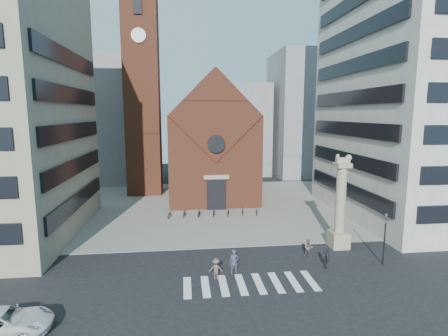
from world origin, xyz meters
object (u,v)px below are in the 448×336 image
at_px(traffic_light, 385,238).
at_px(pedestrian_0, 234,262).
at_px(scooter_0, 169,214).
at_px(lion_column, 340,211).
at_px(white_car, 3,322).
at_px(pedestrian_2, 327,259).
at_px(pedestrian_1, 308,248).

distance_m(traffic_light, pedestrian_0, 12.44).
distance_m(traffic_light, scooter_0, 23.43).
bearing_deg(traffic_light, lion_column, 116.46).
bearing_deg(scooter_0, lion_column, -23.97).
relative_size(pedestrian_0, scooter_0, 1.20).
bearing_deg(white_car, lion_column, -68.79).
xyz_separation_m(pedestrian_0, scooter_0, (-5.49, 15.29, -0.49)).
xyz_separation_m(white_car, scooter_0, (8.42, 21.20, -0.25)).
relative_size(traffic_light, pedestrian_2, 2.51).
bearing_deg(pedestrian_2, lion_column, -18.63).
bearing_deg(pedestrian_2, white_car, 120.93).
xyz_separation_m(lion_column, traffic_light, (1.99, -4.00, -1.17)).
xyz_separation_m(lion_column, pedestrian_2, (-2.95, -4.32, -2.60)).
bearing_deg(pedestrian_2, pedestrian_1, 28.11).
xyz_separation_m(white_car, pedestrian_0, (13.92, 5.90, 0.24)).
xyz_separation_m(pedestrian_0, pedestrian_1, (6.85, 2.54, -0.21)).
bearing_deg(pedestrian_0, traffic_light, 0.99).
bearing_deg(pedestrian_1, lion_column, 41.12).
distance_m(pedestrian_1, pedestrian_2, 2.68).
xyz_separation_m(white_car, pedestrian_2, (21.35, 5.83, 0.13)).
height_order(pedestrian_0, pedestrian_1, pedestrian_0).
distance_m(traffic_light, pedestrian_2, 5.15).
distance_m(pedestrian_0, pedestrian_1, 7.31).
relative_size(pedestrian_0, pedestrian_2, 1.13).
height_order(pedestrian_0, scooter_0, pedestrian_0).
height_order(traffic_light, pedestrian_1, traffic_light).
xyz_separation_m(white_car, pedestrian_1, (20.77, 8.44, 0.04)).
relative_size(lion_column, pedestrian_0, 4.46).
relative_size(pedestrian_2, scooter_0, 1.06).
xyz_separation_m(traffic_light, scooter_0, (-17.86, 15.05, -1.81)).
height_order(lion_column, pedestrian_1, lion_column).
relative_size(pedestrian_0, pedestrian_1, 1.27).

